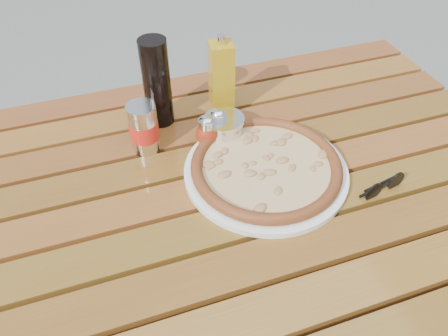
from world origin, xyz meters
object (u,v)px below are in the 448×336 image
object	(u,v)px
plate	(266,171)
olive_oil_cruet	(221,79)
oregano_shaker	(218,124)
pepper_shaker	(207,131)
parmesan_tin	(224,128)
sunglasses	(383,186)
dark_bottle	(157,83)
soda_can	(144,128)
pizza	(266,166)
table	(227,207)

from	to	relation	value
plate	olive_oil_cruet	distance (m)	0.27
oregano_shaker	pepper_shaker	bearing A→B (deg)	-152.29
olive_oil_cruet	parmesan_tin	distance (m)	0.13
olive_oil_cruet	plate	bearing A→B (deg)	-86.11
oregano_shaker	olive_oil_cruet	distance (m)	0.12
plate	pepper_shaker	bearing A→B (deg)	123.52
parmesan_tin	sunglasses	distance (m)	0.38
plate	dark_bottle	size ratio (longest dim) A/B	1.64
pepper_shaker	soda_can	distance (m)	0.15
pizza	pepper_shaker	xyz separation A→B (m)	(-0.09, 0.14, 0.02)
sunglasses	parmesan_tin	bearing A→B (deg)	122.10
pepper_shaker	dark_bottle	bearing A→B (deg)	123.26
plate	soda_can	xyz separation A→B (m)	(-0.23, 0.17, 0.05)
pepper_shaker	soda_can	xyz separation A→B (m)	(-0.14, 0.03, 0.02)
pizza	oregano_shaker	world-z (taller)	oregano_shaker
table	pepper_shaker	xyz separation A→B (m)	(0.00, 0.14, 0.11)
pizza	olive_oil_cruet	xyz separation A→B (m)	(-0.02, 0.25, 0.07)
plate	sunglasses	bearing A→B (deg)	-31.62
pizza	parmesan_tin	distance (m)	0.15
pepper_shaker	plate	bearing A→B (deg)	-56.48
oregano_shaker	soda_can	xyz separation A→B (m)	(-0.17, 0.02, 0.02)
plate	olive_oil_cruet	world-z (taller)	olive_oil_cruet
olive_oil_cruet	parmesan_tin	size ratio (longest dim) A/B	1.73
dark_bottle	parmesan_tin	bearing A→B (deg)	-42.55
plate	table	bearing A→B (deg)	-177.88
oregano_shaker	dark_bottle	size ratio (longest dim) A/B	0.37
pizza	oregano_shaker	bearing A→B (deg)	110.77
oregano_shaker	plate	bearing A→B (deg)	-69.23
table	pizza	bearing A→B (deg)	2.12
pepper_shaker	olive_oil_cruet	world-z (taller)	olive_oil_cruet
pizza	pepper_shaker	bearing A→B (deg)	123.52
oregano_shaker	parmesan_tin	bearing A→B (deg)	-31.30
pepper_shaker	table	bearing A→B (deg)	-90.28
pizza	dark_bottle	world-z (taller)	dark_bottle
olive_oil_cruet	dark_bottle	bearing A→B (deg)	175.53
plate	sunglasses	world-z (taller)	sunglasses
pizza	sunglasses	distance (m)	0.25
pizza	soda_can	xyz separation A→B (m)	(-0.23, 0.17, 0.04)
plate	dark_bottle	world-z (taller)	dark_bottle
dark_bottle	sunglasses	xyz separation A→B (m)	(0.39, -0.39, -0.09)
dark_bottle	soda_can	size ratio (longest dim) A/B	1.83
table	plate	distance (m)	0.12
table	pepper_shaker	bearing A→B (deg)	89.72
table	sunglasses	size ratio (longest dim) A/B	12.71
pepper_shaker	parmesan_tin	bearing A→B (deg)	12.11
pepper_shaker	soda_can	world-z (taller)	soda_can
soda_can	olive_oil_cruet	distance (m)	0.23
pizza	parmesan_tin	size ratio (longest dim) A/B	3.73
table	sunglasses	xyz separation A→B (m)	(0.30, -0.13, 0.09)
oregano_shaker	soda_can	distance (m)	0.17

